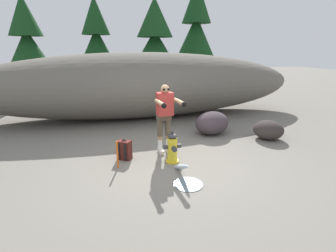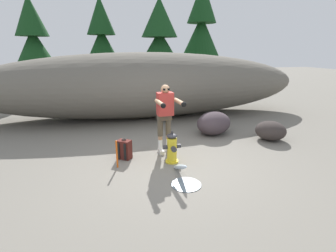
% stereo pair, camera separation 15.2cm
% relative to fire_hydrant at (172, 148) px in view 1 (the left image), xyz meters
% --- Properties ---
extents(ground_plane, '(56.00, 56.00, 0.04)m').
position_rel_fire_hydrant_xyz_m(ground_plane, '(0.01, -0.02, -0.35)').
color(ground_plane, slate).
extents(dirt_embankment, '(12.24, 3.20, 2.33)m').
position_rel_fire_hydrant_xyz_m(dirt_embankment, '(0.01, 4.30, 0.84)').
color(dirt_embankment, '#666056').
rests_on(dirt_embankment, ground_plane).
extents(fire_hydrant, '(0.39, 0.34, 0.71)m').
position_rel_fire_hydrant_xyz_m(fire_hydrant, '(0.00, 0.00, 0.00)').
color(fire_hydrant, yellow).
rests_on(fire_hydrant, ground_plane).
extents(hydrant_water_jet, '(0.56, 1.19, 0.51)m').
position_rel_fire_hydrant_xyz_m(hydrant_water_jet, '(0.00, -0.72, -0.21)').
color(hydrant_water_jet, silver).
rests_on(hydrant_water_jet, ground_plane).
extents(utility_worker, '(0.57, 0.99, 1.65)m').
position_rel_fire_hydrant_xyz_m(utility_worker, '(-0.03, 0.55, 0.73)').
color(utility_worker, beige).
rests_on(utility_worker, ground_plane).
extents(spare_backpack, '(0.36, 0.36, 0.47)m').
position_rel_fire_hydrant_xyz_m(spare_backpack, '(-1.00, 0.46, -0.11)').
color(spare_backpack, '#511E19').
rests_on(spare_backpack, ground_plane).
extents(boulder_large, '(1.39, 1.28, 0.67)m').
position_rel_fire_hydrant_xyz_m(boulder_large, '(1.70, 1.63, 0.01)').
color(boulder_large, '#42373C').
rests_on(boulder_large, ground_plane).
extents(boulder_mid, '(1.11, 1.12, 0.53)m').
position_rel_fire_hydrant_xyz_m(boulder_mid, '(3.02, 0.79, -0.06)').
color(boulder_mid, '#362E2C').
rests_on(boulder_mid, ground_plane).
extents(pine_tree_far_left, '(2.37, 2.37, 4.93)m').
position_rel_fire_hydrant_xyz_m(pine_tree_far_left, '(-4.58, 9.30, 2.40)').
color(pine_tree_far_left, '#47331E').
rests_on(pine_tree_far_left, ground_plane).
extents(pine_tree_left, '(2.50, 2.50, 5.35)m').
position_rel_fire_hydrant_xyz_m(pine_tree_left, '(-1.32, 11.18, 2.56)').
color(pine_tree_left, '#47331E').
rests_on(pine_tree_left, ground_plane).
extents(pine_tree_center, '(2.95, 2.95, 5.04)m').
position_rel_fire_hydrant_xyz_m(pine_tree_center, '(1.67, 9.04, 2.39)').
color(pine_tree_center, '#47331E').
rests_on(pine_tree_center, ground_plane).
extents(pine_tree_right, '(2.89, 2.89, 6.60)m').
position_rel_fire_hydrant_xyz_m(pine_tree_right, '(4.96, 11.51, 3.29)').
color(pine_tree_right, '#47331E').
rests_on(pine_tree_right, ground_plane).
extents(survey_stake, '(0.04, 0.04, 0.60)m').
position_rel_fire_hydrant_xyz_m(survey_stake, '(-1.19, 0.01, -0.03)').
color(survey_stake, '#E55914').
rests_on(survey_stake, ground_plane).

